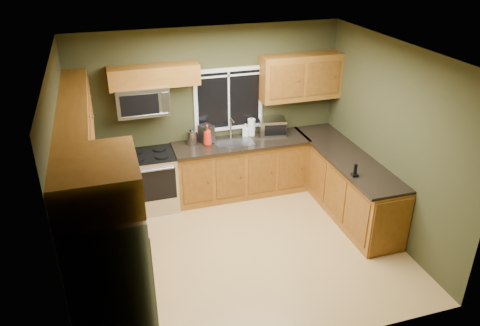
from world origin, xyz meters
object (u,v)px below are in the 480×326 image
coffee_maker (206,135)px  cordless_phone (355,173)px  microwave (142,100)px  soap_bottle_a (207,135)px  kettle (192,137)px  paper_towel_roll (251,127)px  toaster_oven (272,127)px  range (151,181)px  refrigerator (112,284)px  soap_bottle_b (245,130)px

coffee_maker → cordless_phone: coffee_maker is taller
microwave → soap_bottle_a: 1.12m
coffee_maker → soap_bottle_a: soap_bottle_a is taller
kettle → soap_bottle_a: soap_bottle_a is taller
microwave → kettle: (0.70, -0.01, -0.66)m
coffee_maker → paper_towel_roll: (0.77, 0.09, 0.00)m
coffee_maker → kettle: bearing=178.7°
microwave → toaster_oven: microwave is taller
range → soap_bottle_a: size_ratio=2.82×
soap_bottle_a → toaster_oven: bearing=6.0°
range → coffee_maker: size_ratio=3.19×
toaster_oven → coffee_maker: 1.11m
toaster_oven → soap_bottle_a: 1.12m
refrigerator → soap_bottle_b: size_ratio=8.83×
range → kettle: bearing=10.0°
refrigerator → soap_bottle_a: (1.61, 2.80, 0.21)m
refrigerator → microwave: bearing=76.7°
coffee_maker → soap_bottle_b: size_ratio=1.44×
refrigerator → range: (0.69, 2.77, -0.43)m
coffee_maker → soap_bottle_b: (0.67, 0.09, -0.04)m
range → cordless_phone: size_ratio=5.14×
soap_bottle_a → paper_towel_roll: bearing=13.1°
toaster_oven → cordless_phone: (0.56, -1.70, -0.08)m
kettle → soap_bottle_a: bearing=-22.6°
coffee_maker → microwave: bearing=178.9°
toaster_oven → range: bearing=-175.9°
coffee_maker → toaster_oven: bearing=1.5°
paper_towel_roll → toaster_oven: bearing=-10.7°
range → microwave: size_ratio=1.23×
paper_towel_roll → soap_bottle_b: size_ratio=1.53×
refrigerator → kettle: size_ratio=6.40×
microwave → toaster_oven: 2.14m
kettle → coffee_maker: bearing=-1.3°
microwave → soap_bottle_a: microwave is taller
toaster_oven → coffee_maker: coffee_maker is taller
paper_towel_roll → cordless_phone: size_ratio=1.70×
cordless_phone → paper_towel_roll: bearing=117.0°
range → soap_bottle_b: size_ratio=4.60×
soap_bottle_a → refrigerator: bearing=-120.0°
microwave → range: bearing=-90.0°
range → refrigerator: bearing=-104.0°
microwave → toaster_oven: (2.04, 0.01, -0.66)m
range → paper_towel_roll: (1.70, 0.21, 0.61)m
toaster_oven → kettle: 1.34m
refrigerator → microwave: (0.69, 2.91, 0.83)m
cordless_phone → kettle: bearing=138.5°
paper_towel_roll → soap_bottle_a: 0.80m
microwave → soap_bottle_b: 1.74m
refrigerator → toaster_oven: (2.73, 2.92, 0.17)m
toaster_oven → paper_towel_roll: size_ratio=1.52×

